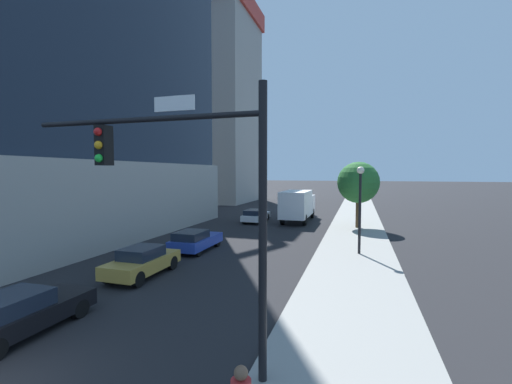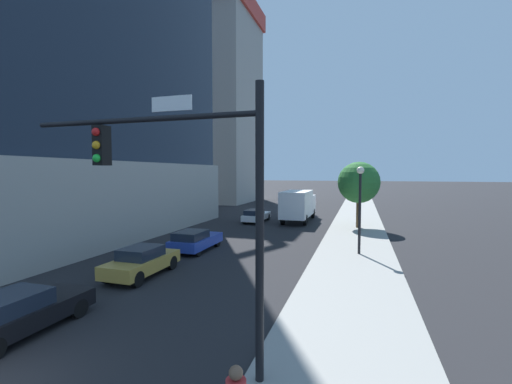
{
  "view_description": "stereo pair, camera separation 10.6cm",
  "coord_description": "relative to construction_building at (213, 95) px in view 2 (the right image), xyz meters",
  "views": [
    {
      "loc": [
        8.28,
        -4.45,
        5.04
      ],
      "look_at": [
        1.47,
        17.54,
        3.68
      ],
      "focal_mm": 23.39,
      "sensor_mm": 36.0,
      "label": 1
    },
    {
      "loc": [
        8.38,
        -4.42,
        5.04
      ],
      "look_at": [
        1.47,
        17.54,
        3.68
      ],
      "focal_mm": 23.39,
      "sensor_mm": 36.0,
      "label": 2
    }
  ],
  "objects": [
    {
      "name": "car_blue",
      "position": [
        14.67,
        -34.66,
        -17.69
      ],
      "size": [
        1.92,
        4.17,
        1.37
      ],
      "color": "#233D9E",
      "rests_on": "ground"
    },
    {
      "name": "car_gold",
      "position": [
        14.67,
        -40.12,
        -17.67
      ],
      "size": [
        1.81,
        4.12,
        1.43
      ],
      "color": "#AD8938",
      "rests_on": "ground"
    },
    {
      "name": "street_tree",
      "position": [
        24.6,
        -22.97,
        -14.25
      ],
      "size": [
        3.64,
        3.64,
        5.83
      ],
      "color": "brown",
      "rests_on": "sidewalk"
    },
    {
      "name": "traffic_light_pole",
      "position": [
        20.62,
        -46.42,
        -13.51
      ],
      "size": [
        6.55,
        0.48,
        6.94
      ],
      "color": "black",
      "rests_on": "sidewalk"
    },
    {
      "name": "car_black",
      "position": [
        14.67,
        -46.26,
        -17.71
      ],
      "size": [
        1.83,
        4.2,
        1.36
      ],
      "color": "black",
      "rests_on": "ground"
    },
    {
      "name": "construction_building",
      "position": [
        0.0,
        0.0,
        0.0
      ],
      "size": [
        14.84,
        23.41,
        41.22
      ],
      "color": "#9E9B93",
      "rests_on": "ground"
    },
    {
      "name": "street_lamp",
      "position": [
        24.74,
        -32.92,
        -14.76
      ],
      "size": [
        0.44,
        0.44,
        5.24
      ],
      "color": "black",
      "rests_on": "sidewalk"
    },
    {
      "name": "box_truck",
      "position": [
        18.71,
        -20.02,
        -16.6
      ],
      "size": [
        2.48,
        7.86,
        3.18
      ],
      "color": "silver",
      "rests_on": "ground"
    },
    {
      "name": "car_white",
      "position": [
        14.67,
        -21.6,
        -17.72
      ],
      "size": [
        1.78,
        4.67,
        1.32
      ],
      "color": "silver",
      "rests_on": "ground"
    },
    {
      "name": "sidewalk",
      "position": [
        24.49,
        -29.25,
        -18.32
      ],
      "size": [
        4.65,
        120.0,
        0.15
      ],
      "primitive_type": "cube",
      "color": "gray",
      "rests_on": "ground"
    }
  ]
}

